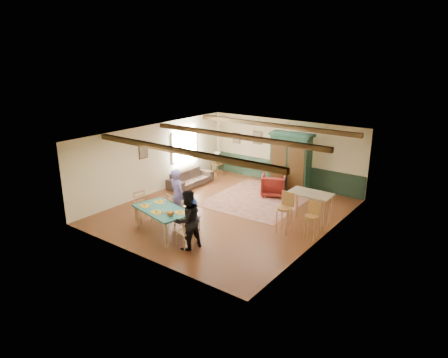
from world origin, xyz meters
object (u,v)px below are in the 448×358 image
Objects in this scene: armchair at (274,185)px; bar_stool_right at (311,221)px; sofa at (190,178)px; table_lamp at (217,158)px; dining_chair_end_right at (186,231)px; dining_chair_far_right at (191,216)px; counter_table at (309,209)px; bar_stool_left at (284,213)px; cat at (170,213)px; dining_chair_far_left at (176,208)px; person_child at (193,214)px; end_table at (217,169)px; person_man at (177,196)px; person_woman at (187,220)px; dining_chair_end_left at (143,207)px; armoire at (291,163)px; dining_table at (163,221)px.

armchair is 3.82m from bar_stool_right.
table_lamp reaches higher than sofa.
dining_chair_end_right is at bearing -59.66° from table_lamp.
dining_chair_far_right is 0.75× the size of counter_table.
bar_stool_left is at bearing -132.97° from dining_chair_far_right.
dining_chair_end_right is 0.74m from cat.
dining_chair_far_left is at bearing -66.79° from table_lamp.
person_child is 5.87m from end_table.
person_child reaches higher than cat.
person_man reaches higher than dining_chair_far_left.
person_man reaches higher than person_woman.
dining_chair_end_left is 2.53m from person_woman.
person_man is 4.23m from counter_table.
counter_table is (4.49, 2.92, 0.06)m from dining_chair_end_left.
person_man is 1.92m from person_woman.
armoire is at bearing -85.47° from dining_chair_far_right.
bar_stool_left reaches higher than cat.
counter_table is at bearing -24.51° from end_table.
counter_table is (3.56, 2.36, 0.06)m from dining_chair_far_left.
cat is at bearing -64.20° from end_table.
sofa is at bearing 120.95° from dining_table.
armoire is (1.30, 5.72, 0.79)m from dining_table.
dining_chair_far_left is at bearing -163.50° from bar_stool_right.
sofa is (-2.17, 3.08, -0.59)m from person_man.
armoire is 2.08× the size of bar_stool_right.
dining_chair_end_right reaches higher than dining_table.
dining_chair_end_right is 0.75× the size of counter_table.
table_lamp is 0.40× the size of bar_stool_left.
bar_stool_left is (5.31, -3.52, 0.35)m from end_table.
cat is at bearing 139.20° from dining_chair_far_left.
dining_chair_far_left is 0.84m from dining_chair_far_right.
bar_stool_left is (1.64, -3.46, -0.55)m from armoire.
bar_stool_right reaches higher than dining_chair_far_right.
person_man reaches higher than armchair.
bar_stool_left is (1.77, 2.52, 0.14)m from dining_chair_end_right.
dining_chair_end_left is 1.00× the size of dining_chair_end_right.
bar_stool_left reaches higher than dining_chair_end_left.
person_woman is 6.02m from armoire.
dining_chair_far_left is 2.64× the size of cat.
person_woman is at bearing -59.04° from table_lamp.
dining_chair_far_left is 1.95× the size of table_lamp.
cat is 0.74× the size of table_lamp.
dining_chair_end_left is 1.21m from person_man.
dining_chair_far_left is 0.87× the size of bar_stool_right.
armchair is at bearing -94.17° from dining_chair_far_left.
dining_table is at bearing 116.57° from person_man.
armoire is at bearing 128.59° from counter_table.
cat is (-0.05, -0.95, 0.35)m from person_child.
end_table is at bearing -47.53° from dining_chair_far_right.
armoire is 1.10× the size of sofa.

